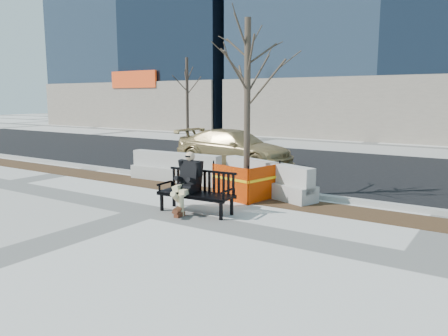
{
  "coord_description": "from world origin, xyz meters",
  "views": [
    {
      "loc": [
        7.18,
        -7.63,
        2.72
      ],
      "look_at": [
        1.42,
        1.12,
        1.04
      ],
      "focal_mm": 35.38,
      "sensor_mm": 36.0,
      "label": 1
    }
  ],
  "objects": [
    {
      "name": "ground",
      "position": [
        0.0,
        0.0,
        0.0
      ],
      "size": [
        120.0,
        120.0,
        0.0
      ],
      "primitive_type": "plane",
      "color": "beige",
      "rests_on": "ground"
    },
    {
      "name": "mulch_strip",
      "position": [
        0.0,
        2.6,
        0.0
      ],
      "size": [
        40.0,
        1.2,
        0.02
      ],
      "primitive_type": "cube",
      "color": "#47301C",
      "rests_on": "ground"
    },
    {
      "name": "asphalt_street",
      "position": [
        0.0,
        8.8,
        0.0
      ],
      "size": [
        60.0,
        10.4,
        0.01
      ],
      "primitive_type": "cube",
      "color": "black",
      "rests_on": "ground"
    },
    {
      "name": "curb",
      "position": [
        0.0,
        3.55,
        0.06
      ],
      "size": [
        60.0,
        0.25,
        0.12
      ],
      "primitive_type": "cube",
      "color": "#9E9B93",
      "rests_on": "ground"
    },
    {
      "name": "bench",
      "position": [
        1.02,
        0.52,
        0.0
      ],
      "size": [
        1.94,
        0.8,
        1.01
      ],
      "primitive_type": null,
      "rotation": [
        0.0,
        0.0,
        0.06
      ],
      "color": "black",
      "rests_on": "ground"
    },
    {
      "name": "seated_man",
      "position": [
        0.76,
        0.56,
        0.0
      ],
      "size": [
        0.68,
        1.06,
        1.44
      ],
      "primitive_type": null,
      "rotation": [
        0.0,
        0.0,
        0.06
      ],
      "color": "black",
      "rests_on": "ground"
    },
    {
      "name": "tree_fence",
      "position": [
        1.19,
        2.61,
        0.0
      ],
      "size": [
        2.42,
        2.42,
        5.1
      ],
      "primitive_type": null,
      "rotation": [
        0.0,
        0.0,
        -0.21
      ],
      "color": "#F04100",
      "rests_on": "ground"
    },
    {
      "name": "sedan",
      "position": [
        -2.1,
        7.23,
        0.0
      ],
      "size": [
        5.04,
        2.21,
        1.44
      ],
      "primitive_type": "imported",
      "rotation": [
        0.0,
        0.0,
        1.53
      ],
      "color": "#9C8350",
      "rests_on": "ground"
    },
    {
      "name": "jersey_barrier_left",
      "position": [
        -1.94,
        3.36,
        0.0
      ],
      "size": [
        3.34,
        0.8,
        0.95
      ],
      "primitive_type": null,
      "rotation": [
        0.0,
        0.0,
        0.04
      ],
      "color": "#AAA69F",
      "rests_on": "ground"
    },
    {
      "name": "jersey_barrier_right",
      "position": [
        1.46,
        3.26,
        0.0
      ],
      "size": [
        3.33,
        1.72,
        0.95
      ],
      "primitive_type": null,
      "rotation": [
        0.0,
        0.0,
        -0.34
      ],
      "color": "#ABA8A0",
      "rests_on": "ground"
    },
    {
      "name": "far_tree_left",
      "position": [
        -10.11,
        14.46,
        0.0
      ],
      "size": [
        2.41,
        2.41,
        5.56
      ],
      "primitive_type": null,
      "rotation": [
        0.0,
        0.0,
        -0.19
      ],
      "color": "#43352B",
      "rests_on": "ground"
    }
  ]
}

